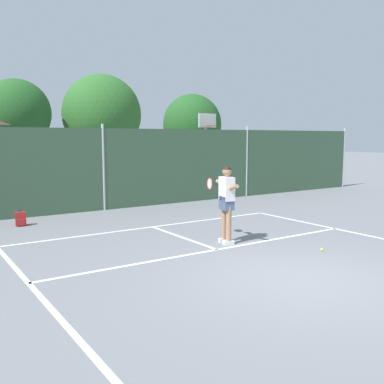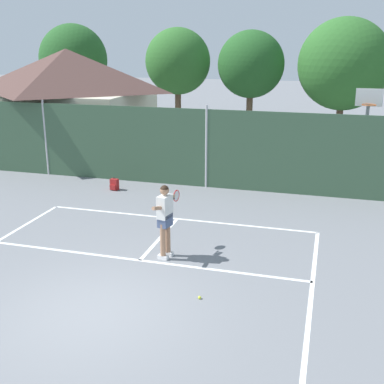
{
  "view_description": "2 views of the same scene",
  "coord_description": "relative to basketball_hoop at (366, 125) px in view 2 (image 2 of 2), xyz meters",
  "views": [
    {
      "loc": [
        -5.79,
        -5.18,
        2.52
      ],
      "look_at": [
        0.37,
        4.04,
        1.13
      ],
      "focal_mm": 40.7,
      "sensor_mm": 36.0,
      "label": 1
    },
    {
      "loc": [
        4.19,
        -7.65,
        5.12
      ],
      "look_at": [
        0.55,
        5.17,
        0.99
      ],
      "focal_mm": 45.79,
      "sensor_mm": 36.0,
      "label": 2
    }
  ],
  "objects": [
    {
      "name": "ground_plane",
      "position": [
        -5.41,
        -10.42,
        -2.31
      ],
      "size": [
        120.0,
        120.0,
        0.0
      ],
      "primitive_type": "plane",
      "color": "slate"
    },
    {
      "name": "court_markings",
      "position": [
        -5.41,
        -9.77,
        -2.31
      ],
      "size": [
        8.3,
        11.1,
        0.01
      ],
      "color": "white",
      "rests_on": "ground"
    },
    {
      "name": "chainlink_fence",
      "position": [
        -5.41,
        -1.42,
        -0.89
      ],
      "size": [
        26.09,
        0.09,
        2.98
      ],
      "color": "#38563D",
      "rests_on": "ground"
    },
    {
      "name": "basketball_hoop",
      "position": [
        0.0,
        0.0,
        0.0
      ],
      "size": [
        0.9,
        0.67,
        3.55
      ],
      "color": "#9E9EA3",
      "rests_on": "ground"
    },
    {
      "name": "clubhouse_building",
      "position": [
        -12.64,
        1.86,
        0.17
      ],
      "size": [
        7.02,
        5.74,
        4.79
      ],
      "color": "beige",
      "rests_on": "ground"
    },
    {
      "name": "treeline_backdrop",
      "position": [
        -4.78,
        9.94,
        1.51
      ],
      "size": [
        26.89,
        4.37,
        6.34
      ],
      "color": "brown",
      "rests_on": "ground"
    },
    {
      "name": "tennis_player",
      "position": [
        -4.87,
        -7.58,
        -1.2
      ],
      "size": [
        0.33,
        1.44,
        1.85
      ],
      "color": "silver",
      "rests_on": "ground"
    },
    {
      "name": "tennis_ball",
      "position": [
        -3.53,
        -9.34,
        -2.28
      ],
      "size": [
        0.07,
        0.07,
        0.07
      ],
      "primitive_type": "sphere",
      "color": "#CCE033",
      "rests_on": "ground"
    },
    {
      "name": "backpack_red",
      "position": [
        -8.48,
        -2.68,
        -2.12
      ],
      "size": [
        0.3,
        0.27,
        0.46
      ],
      "color": "maroon",
      "rests_on": "ground"
    }
  ]
}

